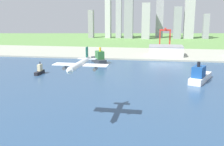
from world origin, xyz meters
TOP-DOWN VIEW (x-y plane):
  - ground_plane at (0.00, 300.00)m, footprint 2400.00×2400.00m
  - water_bay at (0.00, 240.00)m, footprint 840.00×360.00m
  - industrial_pier at (0.00, 490.00)m, footprint 840.00×140.00m
  - airplane_landing at (-12.77, 168.15)m, footprint 36.24×43.39m
  - tugboat_small at (-103.10, 304.07)m, footprint 4.97×20.30m
  - container_barge at (-47.23, 386.68)m, footprint 30.55×42.84m
  - ferry_boat at (82.69, 296.64)m, footprint 30.95×51.02m
  - port_crane_red at (51.20, 521.01)m, footprint 20.97×34.29m
  - warehouse_main at (51.75, 462.31)m, footprint 56.02×41.45m
  - distant_skyline at (11.49, 814.61)m, footprint 353.06×62.21m

SIDE VIEW (x-z plane):
  - ground_plane at x=0.00m, z-range 0.00..0.00m
  - water_bay at x=0.00m, z-range 0.00..0.15m
  - industrial_pier at x=0.00m, z-range 0.00..2.50m
  - tugboat_small at x=-103.10m, z-range -3.02..11.81m
  - ferry_boat at x=82.69m, z-range -4.93..18.15m
  - container_barge at x=-47.23m, z-range -5.26..18.98m
  - warehouse_main at x=51.75m, z-range 2.52..19.28m
  - port_crane_red at x=51.20m, z-range 10.89..54.17m
  - airplane_landing at x=-12.77m, z-range 33.42..46.42m
  - distant_skyline at x=11.49m, z-range -15.74..140.78m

